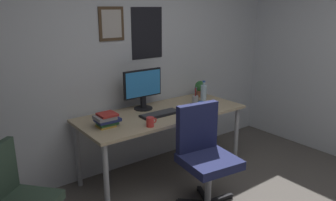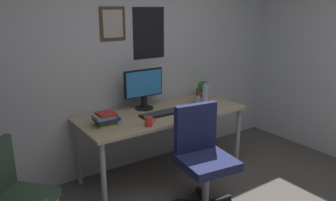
% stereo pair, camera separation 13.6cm
% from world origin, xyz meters
% --- Properties ---
extents(wall_back, '(4.40, 0.10, 2.60)m').
position_xyz_m(wall_back, '(-0.00, 2.15, 1.30)').
color(wall_back, silver).
rests_on(wall_back, ground_plane).
extents(desk, '(1.79, 0.75, 0.72)m').
position_xyz_m(desk, '(0.13, 1.70, 0.65)').
color(desk, tan).
rests_on(desk, ground_plane).
extents(office_chair, '(0.57, 0.57, 0.95)m').
position_xyz_m(office_chair, '(0.10, 1.01, 0.53)').
color(office_chair, '#1E234C').
rests_on(office_chair, ground_plane).
extents(side_chair, '(0.59, 0.59, 0.88)m').
position_xyz_m(side_chair, '(-1.46, 1.30, 0.50)').
color(side_chair, '#334738').
rests_on(side_chair, ground_plane).
extents(monitor, '(0.46, 0.20, 0.43)m').
position_xyz_m(monitor, '(0.03, 1.91, 0.96)').
color(monitor, black).
rests_on(monitor, desk).
extents(keyboard, '(0.43, 0.15, 0.03)m').
position_xyz_m(keyboard, '(0.05, 1.63, 0.73)').
color(keyboard, black).
rests_on(keyboard, desk).
extents(computer_mouse, '(0.06, 0.11, 0.04)m').
position_xyz_m(computer_mouse, '(0.35, 1.61, 0.74)').
color(computer_mouse, black).
rests_on(computer_mouse, desk).
extents(water_bottle, '(0.07, 0.07, 0.25)m').
position_xyz_m(water_bottle, '(0.74, 1.72, 0.83)').
color(water_bottle, silver).
rests_on(water_bottle, desk).
extents(coffee_mug_near, '(0.11, 0.07, 0.09)m').
position_xyz_m(coffee_mug_near, '(-0.22, 1.41, 0.77)').
color(coffee_mug_near, red).
rests_on(coffee_mug_near, desk).
extents(coffee_mug_far, '(0.11, 0.08, 0.10)m').
position_xyz_m(coffee_mug_far, '(0.48, 1.47, 0.77)').
color(coffee_mug_far, '#2659B2').
rests_on(coffee_mug_far, desk).
extents(potted_plant, '(0.13, 0.13, 0.19)m').
position_xyz_m(potted_plant, '(0.88, 1.92, 0.83)').
color(potted_plant, brown).
rests_on(potted_plant, desk).
extents(pen_cup, '(0.07, 0.07, 0.20)m').
position_xyz_m(pen_cup, '(0.61, 1.72, 0.78)').
color(pen_cup, '#9EA0A5').
rests_on(pen_cup, desk).
extents(book_stack_left, '(0.23, 0.17, 0.13)m').
position_xyz_m(book_stack_left, '(-0.54, 1.65, 0.79)').
color(book_stack_left, gold).
rests_on(book_stack_left, desk).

